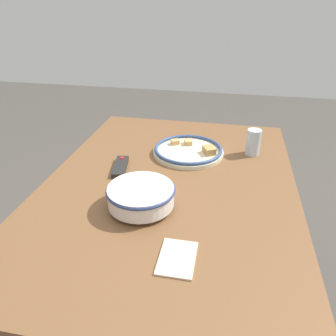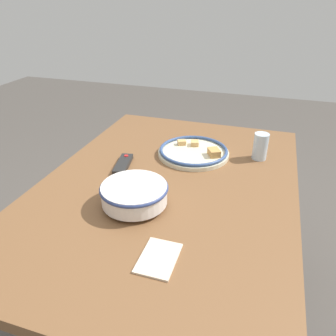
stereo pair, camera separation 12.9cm
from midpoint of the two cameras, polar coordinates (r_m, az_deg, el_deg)
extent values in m
plane|color=#4C4742|center=(1.78, -2.13, -23.93)|extent=(8.00, 8.00, 0.00)
cube|color=brown|center=(1.28, -2.71, -3.56)|extent=(1.37, 0.97, 0.04)
cylinder|color=brown|center=(1.97, 13.62, -4.60)|extent=(0.06, 0.06, 0.71)
cylinder|color=brown|center=(2.08, -9.57, -2.24)|extent=(0.06, 0.06, 0.71)
cylinder|color=silver|center=(1.14, -7.93, -6.59)|extent=(0.10, 0.10, 0.01)
cylinder|color=silver|center=(1.12, -8.07, -4.91)|extent=(0.22, 0.22, 0.07)
cylinder|color=#B75B23|center=(1.12, -8.05, -5.12)|extent=(0.20, 0.20, 0.06)
torus|color=navy|center=(1.11, -8.15, -3.85)|extent=(0.23, 0.23, 0.01)
cylinder|color=beige|center=(1.49, 1.06, 2.74)|extent=(0.32, 0.32, 0.02)
torus|color=#334C7F|center=(1.48, 1.06, 3.30)|extent=(0.31, 0.31, 0.01)
cube|color=tan|center=(1.46, 4.67, 3.03)|extent=(0.07, 0.07, 0.03)
cube|color=tan|center=(1.54, -1.16, 4.50)|extent=(0.04, 0.05, 0.02)
cube|color=tan|center=(1.54, 1.12, 4.50)|extent=(0.05, 0.04, 0.02)
cube|color=black|center=(1.39, -10.94, 0.16)|extent=(0.17, 0.08, 0.02)
cylinder|color=red|center=(1.43, -10.57, 1.67)|extent=(0.02, 0.02, 0.00)
cylinder|color=silver|center=(1.50, 12.27, 4.36)|extent=(0.06, 0.06, 0.12)
cube|color=beige|center=(0.94, -2.44, -15.54)|extent=(0.14, 0.10, 0.01)
camera|label=1|loc=(0.06, -92.86, -1.57)|focal=35.00mm
camera|label=2|loc=(0.06, 87.14, 1.57)|focal=35.00mm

